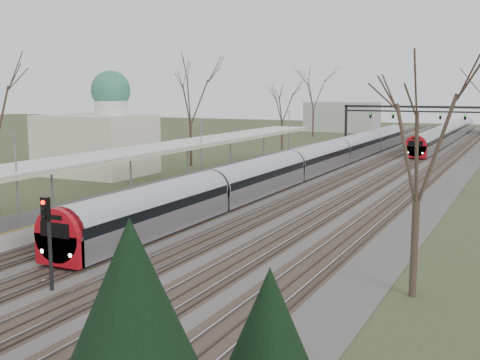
# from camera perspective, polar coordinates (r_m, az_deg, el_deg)

# --- Properties ---
(track_bed) EXTENTS (24.00, 160.00, 0.22)m
(track_bed) POSITION_cam_1_polar(r_m,az_deg,el_deg) (67.06, 11.29, 1.20)
(track_bed) COLOR #474442
(track_bed) RESTS_ON ground
(platform) EXTENTS (3.50, 69.00, 1.00)m
(platform) POSITION_cam_1_polar(r_m,az_deg,el_deg) (54.23, -3.07, 0.11)
(platform) COLOR #9E9B93
(platform) RESTS_ON ground
(canopy) EXTENTS (4.10, 50.00, 3.11)m
(canopy) POSITION_cam_1_polar(r_m,az_deg,el_deg) (49.95, -5.62, 3.32)
(canopy) COLOR slate
(canopy) RESTS_ON platform
(dome_building) EXTENTS (10.00, 8.00, 10.30)m
(dome_building) POSITION_cam_1_polar(r_m,az_deg,el_deg) (61.38, -13.29, 3.90)
(dome_building) COLOR beige
(dome_building) RESTS_ON ground
(signal_gantry) EXTENTS (21.00, 0.59, 6.08)m
(signal_gantry) POSITION_cam_1_polar(r_m,az_deg,el_deg) (95.92, 15.99, 6.10)
(signal_gantry) COLOR black
(signal_gantry) RESTS_ON ground
(tree_west_far) EXTENTS (5.50, 5.50, 11.33)m
(tree_west_far) POSITION_cam_1_polar(r_m,az_deg,el_deg) (66.71, -4.74, 8.15)
(tree_west_far) COLOR #2D231C
(tree_west_far) RESTS_ON ground
(tree_east_near) EXTENTS (4.50, 4.50, 9.27)m
(tree_east_near) POSITION_cam_1_polar(r_m,az_deg,el_deg) (24.79, 16.63, 3.82)
(tree_east_near) COLOR #2D231C
(tree_east_near) RESTS_ON ground
(train_near) EXTENTS (2.62, 75.21, 3.05)m
(train_near) POSITION_cam_1_polar(r_m,az_deg,el_deg) (61.55, 7.31, 1.98)
(train_near) COLOR #AFB1B9
(train_near) RESTS_ON ground
(train_far) EXTENTS (2.62, 60.21, 3.05)m
(train_far) POSITION_cam_1_polar(r_m,az_deg,el_deg) (104.80, 19.09, 4.26)
(train_far) COLOR #AFB1B9
(train_far) RESTS_ON ground
(signal_post) EXTENTS (0.35, 0.45, 4.10)m
(signal_post) POSITION_cam_1_polar(r_m,az_deg,el_deg) (26.14, -17.75, -4.50)
(signal_post) COLOR black
(signal_post) RESTS_ON ground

